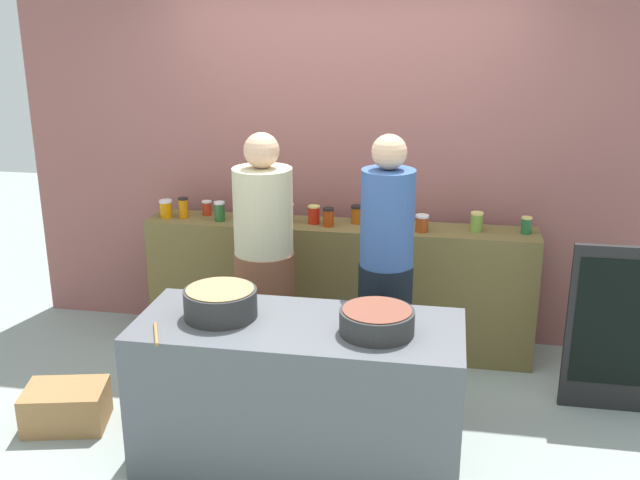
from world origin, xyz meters
name	(u,v)px	position (x,y,z in m)	size (l,w,h in m)	color
ground	(310,428)	(0.00, 0.00, 0.00)	(12.00, 12.00, 0.00)	#8D9994
storefront_wall	(347,133)	(0.00, 1.45, 1.50)	(4.80, 0.12, 3.00)	#945854
display_shelf	(338,287)	(0.00, 1.10, 0.46)	(2.70, 0.36, 0.92)	brown
prep_table	(299,393)	(0.00, -0.30, 0.40)	(1.70, 0.70, 0.80)	#54595F
preserve_jar_0	(166,209)	(-1.23, 1.06, 0.99)	(0.09, 0.09, 0.13)	#D07906
preserve_jar_1	(183,208)	(-1.11, 1.08, 1.00)	(0.07, 0.07, 0.14)	#CD7009
preserve_jar_2	(207,208)	(-0.97, 1.17, 0.98)	(0.07, 0.07, 0.11)	#AB2C15
preserve_jar_3	(220,211)	(-0.84, 1.05, 0.99)	(0.08, 0.08, 0.14)	#275B29
preserve_jar_4	(245,210)	(-0.67, 1.11, 0.99)	(0.07, 0.07, 0.13)	#441258
preserve_jar_5	(257,213)	(-0.57, 1.06, 0.99)	(0.08, 0.08, 0.13)	#215B3D
preserve_jar_6	(287,213)	(-0.36, 1.10, 0.99)	(0.09, 0.09, 0.14)	olive
preserve_jar_7	(314,215)	(-0.17, 1.10, 0.99)	(0.08, 0.08, 0.13)	red
preserve_jar_8	(328,217)	(-0.06, 1.05, 0.99)	(0.08, 0.08, 0.13)	#A4360E
preserve_jar_9	(357,214)	(0.12, 1.16, 0.99)	(0.09, 0.09, 0.12)	#9A4A0E
preserve_jar_10	(377,216)	(0.25, 1.16, 0.98)	(0.09, 0.09, 0.11)	orange
preserve_jar_11	(422,223)	(0.57, 1.04, 0.98)	(0.09, 0.09, 0.12)	#953A14
preserve_jar_12	(477,222)	(0.93, 1.11, 0.99)	(0.08, 0.08, 0.13)	olive
preserve_jar_13	(526,225)	(1.25, 1.11, 0.98)	(0.07, 0.07, 0.11)	#215E30
cooking_pot_left	(221,303)	(-0.42, -0.28, 0.88)	(0.39, 0.39, 0.16)	#2D2D2D
cooking_pot_center	(377,321)	(0.41, -0.34, 0.87)	(0.38, 0.38, 0.13)	#2D2D2D
wooden_spoon	(156,334)	(-0.67, -0.56, 0.81)	(0.02, 0.02, 0.25)	#9E703D
cook_with_tongs	(265,274)	(-0.39, 0.55, 0.74)	(0.39, 0.39, 1.64)	brown
cook_in_cap	(385,288)	(0.39, 0.34, 0.77)	(0.32, 0.32, 1.69)	black
bread_crate	(66,406)	(-1.42, -0.21, 0.12)	(0.46, 0.33, 0.24)	#9B7043
chalkboard_sign	(614,329)	(1.74, 0.54, 0.53)	(0.55, 0.05, 1.05)	black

